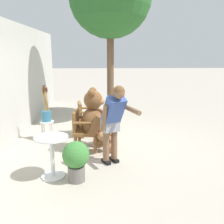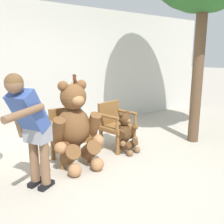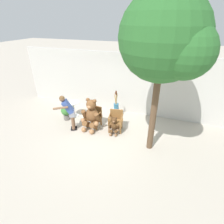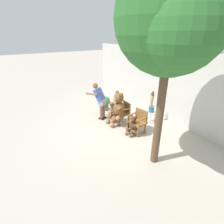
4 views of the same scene
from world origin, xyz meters
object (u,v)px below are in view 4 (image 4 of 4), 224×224
teddy_bear_small (132,125)px  patio_tree (173,21)px  wooden_chair_left (123,112)px  teddy_bear_large (118,108)px  wooden_chair_right (138,121)px  round_side_table (115,101)px  person_visitor (100,98)px  white_stool (151,114)px  potted_plant (106,102)px  brush_bucket (152,107)px

teddy_bear_small → patio_tree: 3.62m
wooden_chair_left → patio_tree: 4.11m
teddy_bear_large → wooden_chair_right: bearing=14.6°
teddy_bear_small → round_side_table: (-2.24, 0.72, 0.08)m
wooden_chair_left → person_visitor: size_ratio=0.57×
wooden_chair_left → white_stool: wooden_chair_left is taller
person_visitor → potted_plant: 1.01m
person_visitor → teddy_bear_small: bearing=10.3°
brush_bucket → potted_plant: brush_bucket is taller
person_visitor → round_side_table: size_ratio=2.11×
wooden_chair_left → brush_bucket: (0.65, 0.94, 0.21)m
white_stool → round_side_table: round_side_table is taller
wooden_chair_right → brush_bucket: size_ratio=0.98×
person_visitor → patio_tree: patio_tree is taller
wooden_chair_right → teddy_bear_large: 1.02m
wooden_chair_left → brush_bucket: brush_bucket is taller
teddy_bear_large → round_side_table: size_ratio=1.87×
patio_tree → potted_plant: bearing=169.5°
teddy_bear_small → potted_plant: size_ratio=1.09×
wooden_chair_left → wooden_chair_right: same height
brush_bucket → teddy_bear_large: bearing=-118.9°
person_visitor → potted_plant: (-0.60, 0.63, -0.51)m
person_visitor → brush_bucket: (1.46, 1.55, -0.24)m
wooden_chair_right → patio_tree: patio_tree is taller
white_stool → patio_tree: patio_tree is taller
brush_bucket → patio_tree: patio_tree is taller
teddy_bear_small → white_stool: bearing=104.9°
wooden_chair_right → white_stool: 1.00m
wooden_chair_right → brush_bucket: 1.01m
white_stool → potted_plant: bearing=-156.0°
teddy_bear_small → teddy_bear_large: bearing=178.4°
brush_bucket → potted_plant: bearing=-156.0°
wooden_chair_left → brush_bucket: bearing=55.4°
patio_tree → wooden_chair_left: bearing=164.5°
teddy_bear_small → brush_bucket: 1.30m
brush_bucket → round_side_table: size_ratio=1.22×
wooden_chair_right → patio_tree: 3.59m
teddy_bear_large → white_stool: teddy_bear_large is taller
wooden_chair_right → white_stool: wooden_chair_right is taller
wooden_chair_left → patio_tree: size_ratio=0.18×
teddy_bear_large → person_visitor: 0.91m
teddy_bear_small → person_visitor: size_ratio=0.49×
teddy_bear_small → patio_tree: patio_tree is taller
teddy_bear_large → patio_tree: patio_tree is taller
white_stool → brush_bucket: brush_bucket is taller
wooden_chair_left → person_visitor: (-0.81, -0.61, 0.45)m
teddy_bear_large → teddy_bear_small: 1.03m
person_visitor → patio_tree: 4.31m
wooden_chair_left → patio_tree: bearing=-15.5°
teddy_bear_small → potted_plant: teddy_bear_small is taller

